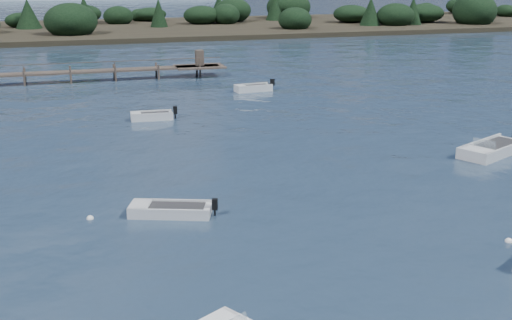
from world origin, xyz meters
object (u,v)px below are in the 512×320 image
object	(u,v)px
dinghy_mid_white_b	(493,151)
dinghy_mid_grey	(170,212)
tender_far_white	(152,117)
tender_far_grey_b	(253,89)

from	to	relation	value
dinghy_mid_white_b	dinghy_mid_grey	size ratio (longest dim) A/B	1.37
dinghy_mid_white_b	tender_far_white	xyz separation A→B (m)	(-18.46, 15.15, -0.02)
dinghy_mid_grey	tender_far_grey_b	bearing A→B (deg)	66.35
tender_far_white	tender_far_grey_b	distance (m)	13.66
tender_far_white	dinghy_mid_grey	xyz separation A→B (m)	(-1.89, -19.45, -0.03)
dinghy_mid_white_b	dinghy_mid_grey	world-z (taller)	dinghy_mid_white_b
dinghy_mid_white_b	tender_far_white	distance (m)	23.88
tender_far_white	tender_far_grey_b	size ratio (longest dim) A/B	0.91
tender_far_grey_b	dinghy_mid_white_b	bearing A→B (deg)	-71.54
tender_far_grey_b	dinghy_mid_grey	bearing A→B (deg)	-113.65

